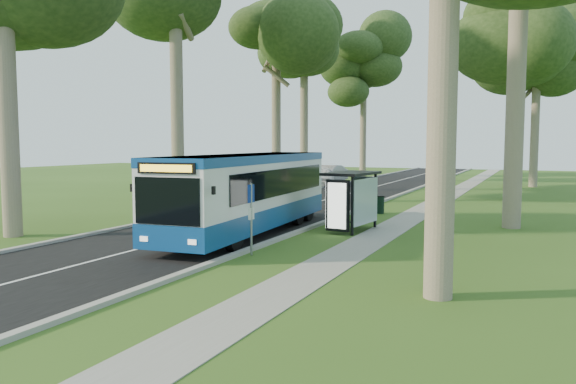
% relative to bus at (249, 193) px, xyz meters
% --- Properties ---
extents(ground, '(120.00, 120.00, 0.00)m').
position_rel_bus_xyz_m(ground, '(1.74, -0.26, -1.59)').
color(ground, '#33531A').
rests_on(ground, ground).
extents(road, '(7.00, 100.00, 0.02)m').
position_rel_bus_xyz_m(road, '(-1.76, 9.74, -1.58)').
color(road, black).
rests_on(road, ground).
extents(kerb_east, '(0.25, 100.00, 0.12)m').
position_rel_bus_xyz_m(kerb_east, '(1.74, 9.74, -1.53)').
color(kerb_east, '#9E9B93').
rests_on(kerb_east, ground).
extents(kerb_west, '(0.25, 100.00, 0.12)m').
position_rel_bus_xyz_m(kerb_west, '(-5.26, 9.74, -1.53)').
color(kerb_west, '#9E9B93').
rests_on(kerb_west, ground).
extents(centre_line, '(0.12, 100.00, 0.00)m').
position_rel_bus_xyz_m(centre_line, '(-1.76, 9.74, -1.57)').
color(centre_line, white).
rests_on(centre_line, road).
extents(footpath, '(1.50, 100.00, 0.02)m').
position_rel_bus_xyz_m(footpath, '(4.74, 9.74, -1.58)').
color(footpath, gray).
rests_on(footpath, ground).
extents(bus, '(3.24, 11.72, 3.07)m').
position_rel_bus_xyz_m(bus, '(0.00, 0.00, 0.00)').
color(bus, white).
rests_on(bus, ground).
extents(bus_stop_sign, '(0.09, 0.32, 2.26)m').
position_rel_bus_xyz_m(bus_stop_sign, '(2.10, -3.72, -0.17)').
color(bus_stop_sign, gray).
rests_on(bus_stop_sign, ground).
extents(bus_shelter, '(1.78, 2.89, 2.35)m').
position_rel_bus_xyz_m(bus_shelter, '(3.52, 2.01, 0.06)').
color(bus_shelter, black).
rests_on(bus_shelter, ground).
extents(litter_bin, '(0.51, 0.51, 0.90)m').
position_rel_bus_xyz_m(litter_bin, '(2.99, 8.17, -1.13)').
color(litter_bin, black).
rests_on(litter_bin, ground).
extents(car_white, '(3.06, 4.82, 1.53)m').
position_rel_bus_xyz_m(car_white, '(-6.02, 23.91, -0.83)').
color(car_white, white).
rests_on(car_white, ground).
extents(car_silver, '(2.13, 4.89, 1.56)m').
position_rel_bus_xyz_m(car_silver, '(-6.73, 27.35, -0.81)').
color(car_silver, '#96999D').
rests_on(car_silver, ground).
extents(tree_west_c, '(5.20, 5.20, 14.36)m').
position_rel_bus_xyz_m(tree_west_c, '(-7.26, 17.74, 9.05)').
color(tree_west_c, '#7A6B56').
rests_on(tree_west_c, ground).
extents(tree_west_d, '(5.20, 5.20, 17.62)m').
position_rel_bus_xyz_m(tree_west_d, '(-9.26, 27.74, 11.44)').
color(tree_west_d, '#7A6B56').
rests_on(tree_west_d, ground).
extents(tree_west_e, '(5.20, 5.20, 14.63)m').
position_rel_bus_xyz_m(tree_west_e, '(-6.76, 37.74, 9.25)').
color(tree_west_e, '#7A6B56').
rests_on(tree_west_e, ground).
extents(tree_east_c, '(5.20, 5.20, 15.69)m').
position_rel_bus_xyz_m(tree_east_c, '(8.54, 17.74, 10.03)').
color(tree_east_c, '#7A6B56').
rests_on(tree_east_c, ground).
extents(tree_east_d, '(5.20, 5.20, 13.70)m').
position_rel_bus_xyz_m(tree_east_d, '(9.74, 29.74, 8.57)').
color(tree_east_d, '#7A6B56').
rests_on(tree_east_d, ground).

